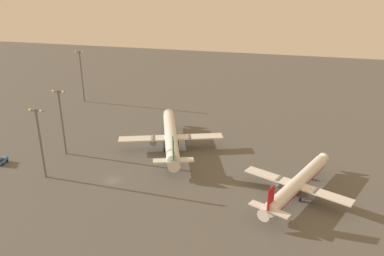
# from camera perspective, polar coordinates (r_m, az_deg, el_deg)

# --- Properties ---
(ground_plane) EXTENTS (416.00, 416.00, 0.00)m
(ground_plane) POSITION_cam_1_polar(r_m,az_deg,el_deg) (120.72, -11.41, -7.52)
(ground_plane) COLOR #56544F
(airplane_taxiway_distant) EXTENTS (29.75, 37.67, 10.19)m
(airplane_taxiway_distant) POSITION_cam_1_polar(r_m,az_deg,el_deg) (112.73, 15.07, -7.88)
(airplane_taxiway_distant) COLOR silver
(airplane_taxiway_distant) RESTS_ON ground
(airplane_mid_apron) EXTENTS (35.72, 45.37, 12.02)m
(airplane_mid_apron) POSITION_cam_1_polar(r_m,az_deg,el_deg) (137.14, -3.10, -1.28)
(airplane_mid_apron) COLOR silver
(airplane_mid_apron) RESTS_ON ground
(maintenance_van) EXTENTS (2.35, 4.30, 2.25)m
(maintenance_van) POSITION_cam_1_polar(r_m,az_deg,el_deg) (141.90, -26.03, -4.28)
(maintenance_van) COLOR #3372BF
(maintenance_van) RESTS_ON ground
(apron_light_central) EXTENTS (4.80, 0.90, 22.84)m
(apron_light_central) POSITION_cam_1_polar(r_m,az_deg,el_deg) (136.77, -18.51, 1.42)
(apron_light_central) COLOR slate
(apron_light_central) RESTS_ON ground
(apron_light_east) EXTENTS (4.80, 0.90, 22.10)m
(apron_light_east) POSITION_cam_1_polar(r_m,az_deg,el_deg) (123.02, -21.32, -1.44)
(apron_light_east) COLOR slate
(apron_light_east) RESTS_ON ground
(apron_light_west) EXTENTS (4.80, 0.90, 24.51)m
(apron_light_west) POSITION_cam_1_polar(r_m,az_deg,el_deg) (192.76, -15.85, 7.75)
(apron_light_west) COLOR slate
(apron_light_west) RESTS_ON ground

